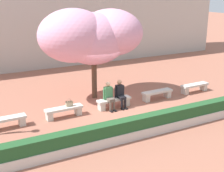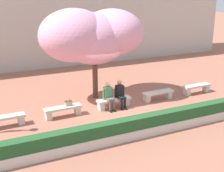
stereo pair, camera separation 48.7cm
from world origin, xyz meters
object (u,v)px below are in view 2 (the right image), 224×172
(stone_bench_east_end, at_px, (197,88))
(handbag, at_px, (69,103))
(person_seated_right, at_px, (120,93))
(cherry_tree_main, at_px, (94,35))
(stone_bench_near_west, at_px, (63,110))
(stone_bench_near_east, at_px, (158,94))
(stone_bench_center, at_px, (114,102))
(stone_bench_west_end, at_px, (4,120))
(person_seated_left, at_px, (109,95))

(stone_bench_east_end, bearing_deg, handbag, 179.78)
(person_seated_right, xyz_separation_m, cherry_tree_main, (-0.54, 1.80, 2.46))
(stone_bench_near_west, relative_size, stone_bench_near_east, 1.00)
(stone_bench_center, distance_m, cherry_tree_main, 3.36)
(stone_bench_center, relative_size, person_seated_right, 1.29)
(stone_bench_near_east, relative_size, handbag, 4.90)
(stone_bench_west_end, distance_m, stone_bench_near_west, 2.45)
(handbag, height_order, cherry_tree_main, cherry_tree_main)
(stone_bench_near_west, relative_size, person_seated_left, 1.29)
(stone_bench_east_end, bearing_deg, stone_bench_near_east, 180.00)
(person_seated_right, relative_size, handbag, 3.81)
(stone_bench_near_west, bearing_deg, stone_bench_center, 0.00)
(stone_bench_near_east, xyz_separation_m, stone_bench_east_end, (2.45, 0.00, 0.00))
(stone_bench_near_west, height_order, stone_bench_near_east, same)
(stone_bench_west_end, bearing_deg, handbag, 0.56)
(stone_bench_near_west, bearing_deg, handbag, 5.71)
(handbag, bearing_deg, stone_bench_near_east, -0.33)
(stone_bench_center, height_order, stone_bench_near_east, same)
(stone_bench_east_end, height_order, person_seated_right, person_seated_right)
(stone_bench_near_east, xyz_separation_m, handbag, (-4.63, 0.03, 0.28))
(stone_bench_near_west, distance_m, stone_bench_east_end, 7.34)
(stone_bench_east_end, bearing_deg, stone_bench_near_west, 180.00)
(stone_bench_near_east, xyz_separation_m, person_seated_left, (-2.74, -0.05, 0.40))
(stone_bench_near_east, height_order, stone_bench_east_end, same)
(person_seated_right, height_order, cherry_tree_main, cherry_tree_main)
(handbag, bearing_deg, stone_bench_east_end, -0.22)
(stone_bench_west_end, bearing_deg, person_seated_right, -0.59)
(stone_bench_west_end, relative_size, stone_bench_near_west, 1.00)
(handbag, distance_m, cherry_tree_main, 3.65)
(stone_bench_west_end, relative_size, cherry_tree_main, 0.32)
(stone_bench_east_end, bearing_deg, stone_bench_west_end, 180.00)
(person_seated_left, relative_size, person_seated_right, 1.00)
(stone_bench_near_east, relative_size, person_seated_right, 1.29)
(stone_bench_center, xyz_separation_m, stone_bench_near_east, (2.45, 0.00, 0.00))
(person_seated_left, height_order, person_seated_right, same)
(stone_bench_near_west, relative_size, handbag, 4.90)
(stone_bench_west_end, bearing_deg, cherry_tree_main, 20.52)
(stone_bench_center, bearing_deg, stone_bench_near_west, 180.00)
(stone_bench_near_east, bearing_deg, handbag, 179.67)
(stone_bench_west_end, relative_size, stone_bench_east_end, 1.00)
(stone_bench_west_end, distance_m, cherry_tree_main, 5.73)
(stone_bench_near_east, bearing_deg, person_seated_left, -178.88)
(stone_bench_center, height_order, cherry_tree_main, cherry_tree_main)
(stone_bench_near_west, height_order, person_seated_left, person_seated_left)
(stone_bench_center, relative_size, person_seated_left, 1.29)
(stone_bench_west_end, distance_m, handbag, 2.73)
(stone_bench_west_end, bearing_deg, stone_bench_center, 0.00)
(person_seated_right, distance_m, cherry_tree_main, 3.09)
(stone_bench_east_end, xyz_separation_m, person_seated_left, (-5.19, -0.05, 0.40))
(stone_bench_west_end, xyz_separation_m, person_seated_right, (5.20, -0.05, 0.40))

